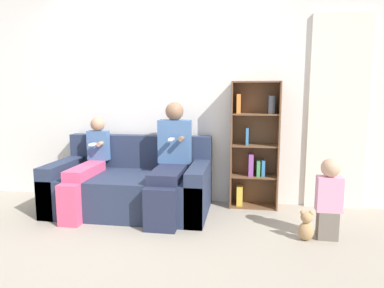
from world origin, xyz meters
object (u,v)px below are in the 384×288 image
Objects in this scene: couch at (132,187)px; adult_seated at (170,159)px; toddler_standing at (329,197)px; teddy_bear at (306,226)px; child_seated at (86,166)px; bookshelf at (254,145)px.

couch is 0.60m from adult_seated.
toddler_standing is 0.34m from teddy_bear.
adult_seated is at bearing 3.54° from child_seated.
adult_seated is 0.84× the size of bookshelf.
adult_seated is 1.64m from toddler_standing.
teddy_bear is at bearing -63.29° from bookshelf.
toddler_standing is (1.57, -0.40, -0.23)m from adult_seated.
adult_seated is 1.63× the size of toddler_standing.
child_seated is 2.55m from toddler_standing.
child_seated is 3.71× the size of teddy_bear.
bookshelf is at bearing 116.71° from teddy_bear.
child_seated is at bearing 172.21° from toddler_standing.
bookshelf reaches higher than couch.
couch reaches higher than toddler_standing.
adult_seated is 1.54m from teddy_bear.
bookshelf is at bearing 14.74° from couch.
child_seated is at bearing -163.35° from couch.
couch reaches higher than teddy_bear.
bookshelf is (1.39, 0.36, 0.46)m from couch.
couch is 1.94m from teddy_bear.
couch is 2.11m from toddler_standing.
child_seated is 0.72× the size of bookshelf.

